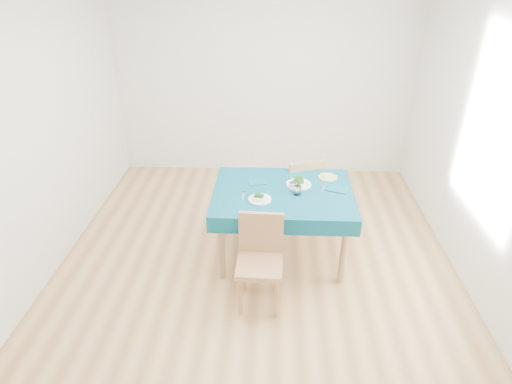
{
  "coord_description": "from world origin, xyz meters",
  "views": [
    {
      "loc": [
        0.16,
        -3.45,
        2.75
      ],
      "look_at": [
        0.0,
        0.0,
        0.85
      ],
      "focal_mm": 30.0,
      "sensor_mm": 36.0,
      "label": 1
    }
  ],
  "objects_px": {
    "chair_near": "(260,259)",
    "table": "(282,224)",
    "side_plate": "(328,177)",
    "bowl_far": "(299,181)",
    "bowl_near": "(260,197)",
    "chair_far": "(299,183)"
  },
  "relations": [
    {
      "from": "bowl_far",
      "to": "table",
      "type": "bearing_deg",
      "value": -138.29
    },
    {
      "from": "table",
      "to": "chair_far",
      "type": "bearing_deg",
      "value": 73.29
    },
    {
      "from": "chair_far",
      "to": "side_plate",
      "type": "relative_size",
      "value": 5.12
    },
    {
      "from": "bowl_near",
      "to": "side_plate",
      "type": "xyz_separation_m",
      "value": [
        0.68,
        0.49,
        -0.03
      ]
    },
    {
      "from": "chair_near",
      "to": "side_plate",
      "type": "distance_m",
      "value": 1.27
    },
    {
      "from": "table",
      "to": "side_plate",
      "type": "xyz_separation_m",
      "value": [
        0.46,
        0.31,
        0.38
      ]
    },
    {
      "from": "bowl_far",
      "to": "side_plate",
      "type": "relative_size",
      "value": 1.27
    },
    {
      "from": "chair_far",
      "to": "bowl_near",
      "type": "distance_m",
      "value": 0.98
    },
    {
      "from": "side_plate",
      "to": "chair_near",
      "type": "bearing_deg",
      "value": -122.3
    },
    {
      "from": "bowl_near",
      "to": "side_plate",
      "type": "relative_size",
      "value": 1.1
    },
    {
      "from": "bowl_near",
      "to": "bowl_far",
      "type": "relative_size",
      "value": 0.86
    },
    {
      "from": "chair_near",
      "to": "chair_far",
      "type": "height_order",
      "value": "chair_far"
    },
    {
      "from": "bowl_far",
      "to": "side_plate",
      "type": "xyz_separation_m",
      "value": [
        0.31,
        0.17,
        -0.03
      ]
    },
    {
      "from": "chair_near",
      "to": "side_plate",
      "type": "xyz_separation_m",
      "value": [
        0.66,
        1.05,
        0.27
      ]
    },
    {
      "from": "bowl_far",
      "to": "chair_near",
      "type": "bearing_deg",
      "value": -112.19
    },
    {
      "from": "chair_near",
      "to": "bowl_near",
      "type": "height_order",
      "value": "chair_near"
    },
    {
      "from": "table",
      "to": "side_plate",
      "type": "height_order",
      "value": "side_plate"
    },
    {
      "from": "chair_near",
      "to": "table",
      "type": "bearing_deg",
      "value": 76.72
    },
    {
      "from": "bowl_far",
      "to": "side_plate",
      "type": "bearing_deg",
      "value": 29.47
    },
    {
      "from": "table",
      "to": "side_plate",
      "type": "bearing_deg",
      "value": 34.07
    },
    {
      "from": "chair_near",
      "to": "bowl_far",
      "type": "height_order",
      "value": "chair_near"
    },
    {
      "from": "bowl_near",
      "to": "bowl_far",
      "type": "bearing_deg",
      "value": 40.28
    }
  ]
}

